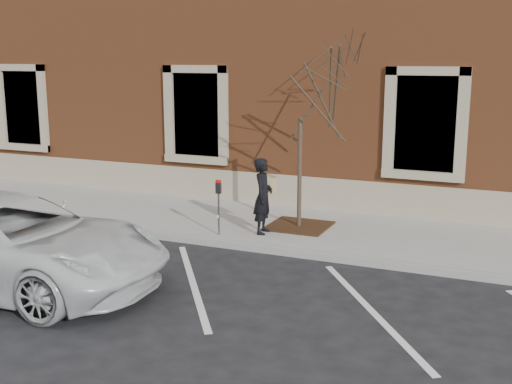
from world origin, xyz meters
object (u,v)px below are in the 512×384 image
at_px(sapling, 301,87).
at_px(white_truck, 8,242).
at_px(man, 263,196).
at_px(parking_meter, 219,197).

height_order(sapling, white_truck, sapling).
distance_m(man, parking_meter, 0.96).
bearing_deg(white_truck, parking_meter, -30.62).
relative_size(man, white_truck, 0.29).
distance_m(man, sapling, 2.50).
height_order(parking_meter, sapling, sapling).
xyz_separation_m(parking_meter, white_truck, (-2.07, -3.92, -0.19)).
bearing_deg(man, parking_meter, 115.37).
height_order(man, sapling, sapling).
relative_size(parking_meter, white_truck, 0.21).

